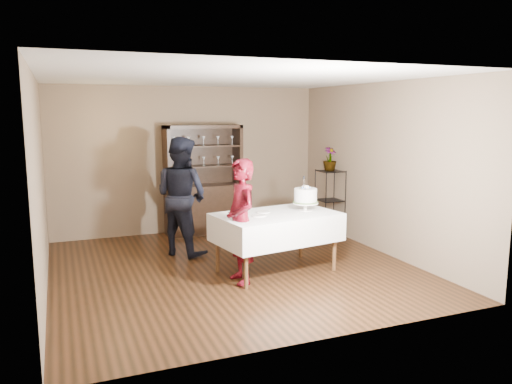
% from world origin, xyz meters
% --- Properties ---
extents(floor, '(5.00, 5.00, 0.00)m').
position_xyz_m(floor, '(0.00, 0.00, 0.00)').
color(floor, black).
rests_on(floor, ground).
extents(ceiling, '(5.00, 5.00, 0.00)m').
position_xyz_m(ceiling, '(0.00, 0.00, 2.70)').
color(ceiling, silver).
rests_on(ceiling, back_wall).
extents(back_wall, '(5.00, 0.02, 2.70)m').
position_xyz_m(back_wall, '(0.00, 2.50, 1.35)').
color(back_wall, brown).
rests_on(back_wall, floor).
extents(wall_left, '(0.02, 5.00, 2.70)m').
position_xyz_m(wall_left, '(-2.50, 0.00, 1.35)').
color(wall_left, brown).
rests_on(wall_left, floor).
extents(wall_right, '(0.02, 5.00, 2.70)m').
position_xyz_m(wall_right, '(2.50, 0.00, 1.35)').
color(wall_right, brown).
rests_on(wall_right, floor).
extents(china_hutch, '(1.40, 0.48, 2.00)m').
position_xyz_m(china_hutch, '(0.20, 2.25, 0.66)').
color(china_hutch, black).
rests_on(china_hutch, floor).
extents(plant_etagere, '(0.42, 0.42, 1.20)m').
position_xyz_m(plant_etagere, '(2.28, 1.20, 0.65)').
color(plant_etagere, black).
rests_on(plant_etagere, floor).
extents(cake_table, '(1.81, 1.28, 0.84)m').
position_xyz_m(cake_table, '(0.51, -0.36, 0.64)').
color(cake_table, silver).
rests_on(cake_table, floor).
extents(woman, '(0.42, 0.62, 1.64)m').
position_xyz_m(woman, '(-0.10, -0.59, 0.82)').
color(woman, '#3C0507').
rests_on(woman, floor).
extents(man, '(1.11, 1.15, 1.86)m').
position_xyz_m(man, '(-0.51, 1.02, 0.93)').
color(man, black).
rests_on(man, floor).
extents(cake, '(0.37, 0.37, 0.50)m').
position_xyz_m(cake, '(0.98, -0.32, 1.04)').
color(cake, white).
rests_on(cake, cake_table).
extents(plate_near, '(0.25, 0.25, 0.01)m').
position_xyz_m(plate_near, '(0.22, -0.43, 0.84)').
color(plate_near, white).
rests_on(plate_near, cake_table).
extents(plate_far, '(0.24, 0.24, 0.01)m').
position_xyz_m(plate_far, '(0.36, -0.23, 0.84)').
color(plate_far, white).
rests_on(plate_far, cake_table).
extents(potted_plant, '(0.29, 0.29, 0.42)m').
position_xyz_m(potted_plant, '(2.27, 1.23, 1.40)').
color(potted_plant, '#466530').
rests_on(potted_plant, plant_etagere).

